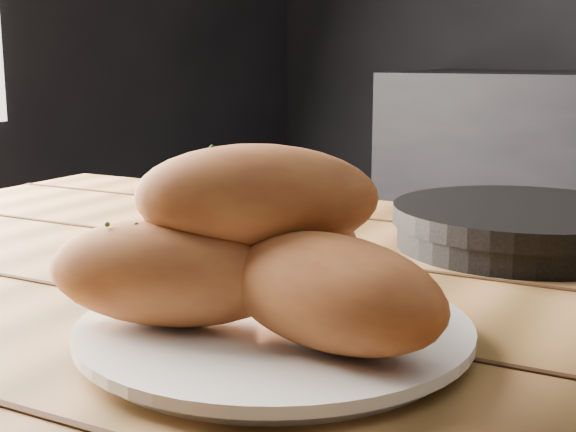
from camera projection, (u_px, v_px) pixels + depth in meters
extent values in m
cube|color=olive|center=(461.00, 335.00, 0.65)|extent=(1.58, 0.86, 0.04)
cylinder|color=brown|center=(127.00, 422.00, 1.32)|extent=(0.07, 0.07, 0.71)
cylinder|color=white|center=(275.00, 337.00, 0.57)|extent=(0.25, 0.25, 0.01)
cylinder|color=white|center=(275.00, 327.00, 0.56)|extent=(0.28, 0.28, 0.01)
ellipsoid|color=#A9652F|center=(169.00, 272.00, 0.55)|extent=(0.19, 0.13, 0.07)
ellipsoid|color=#A9652F|center=(330.00, 292.00, 0.51)|extent=(0.18, 0.11, 0.07)
ellipsoid|color=#A9652F|center=(307.00, 251.00, 0.61)|extent=(0.15, 0.18, 0.07)
ellipsoid|color=#A9652F|center=(256.00, 198.00, 0.55)|extent=(0.18, 0.14, 0.07)
cylinder|color=black|center=(522.00, 234.00, 0.85)|extent=(0.26, 0.26, 0.03)
cylinder|color=black|center=(523.00, 215.00, 0.85)|extent=(0.27, 0.27, 0.02)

